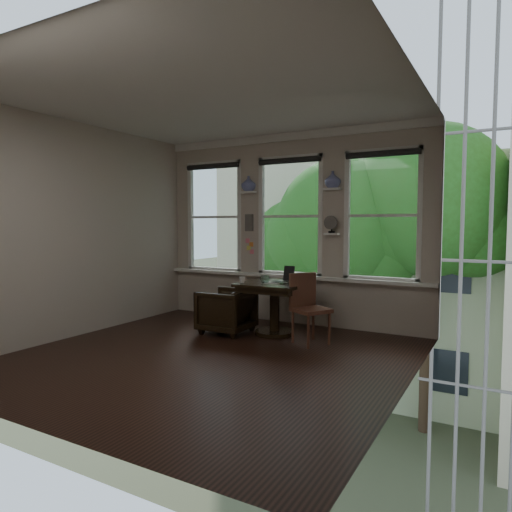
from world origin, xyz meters
The scene contains 25 objects.
ground centered at (0.00, 0.00, 0.00)m, with size 4.50×4.50×0.00m, color black.
ceiling centered at (0.00, 0.00, 3.00)m, with size 4.50×4.50×0.00m, color silver.
wall_back centered at (0.00, 2.25, 1.50)m, with size 4.50×4.50×0.00m, color #BBAFA0.
wall_front centered at (0.00, -2.25, 1.50)m, with size 4.50×4.50×0.00m, color #BBAFA0.
wall_left centered at (-2.25, 0.00, 1.50)m, with size 4.50×4.50×0.00m, color #BBAFA0.
wall_right centered at (2.25, 0.00, 1.50)m, with size 4.50×4.50×0.00m, color #BBAFA0.
window_left centered at (-1.45, 2.25, 1.70)m, with size 1.10×0.12×1.90m, color white, non-canonical shape.
window_center centered at (0.00, 2.25, 1.70)m, with size 1.10×0.12×1.90m, color white, non-canonical shape.
window_right centered at (1.45, 2.25, 1.70)m, with size 1.10×0.12×1.90m, color white, non-canonical shape.
shelf_left centered at (-0.72, 2.15, 2.10)m, with size 0.26×0.16×0.03m, color white.
shelf_right centered at (0.72, 2.15, 2.10)m, with size 0.26×0.16×0.03m, color white.
intercom centered at (-0.72, 2.18, 1.60)m, with size 0.14×0.06×0.28m, color #59544F.
sticky_notes centered at (-0.72, 2.19, 1.25)m, with size 0.16×0.01×0.24m, color pink, non-canonical shape.
desk_fan centered at (0.72, 2.13, 1.53)m, with size 0.20×0.20×0.24m, color #59544F, non-canonical shape.
vase_left centered at (-0.72, 2.15, 2.24)m, with size 0.24×0.24×0.25m, color silver.
vase_right centered at (0.72, 2.15, 2.24)m, with size 0.24×0.24×0.25m, color silver.
table centered at (0.16, 1.36, 0.38)m, with size 0.90×0.90×0.75m, color black, non-canonical shape.
armchair_left centered at (-0.50, 1.11, 0.32)m, with size 0.68×0.70×0.64m, color black.
cushion_red centered at (-0.50, 1.11, 0.45)m, with size 0.45×0.45×0.06m, color maroon.
side_chair_right centered at (0.81, 1.14, 0.46)m, with size 0.42×0.42×0.92m, color #482519, non-canonical shape.
laptop centered at (0.23, 1.28, 0.76)m, with size 0.30×0.19×0.02m, color black.
mug centered at (-0.21, 1.08, 0.79)m, with size 0.09×0.09×0.09m, color white.
drinking_glass centered at (0.08, 1.22, 0.80)m, with size 0.13×0.13×0.11m, color white.
tablet centered at (0.26, 1.63, 0.86)m, with size 0.16×0.02×0.22m, color black.
papers centered at (0.14, 1.34, 0.75)m, with size 0.22×0.30×0.00m, color silver.
Camera 1 is at (3.07, -4.38, 1.58)m, focal length 32.00 mm.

